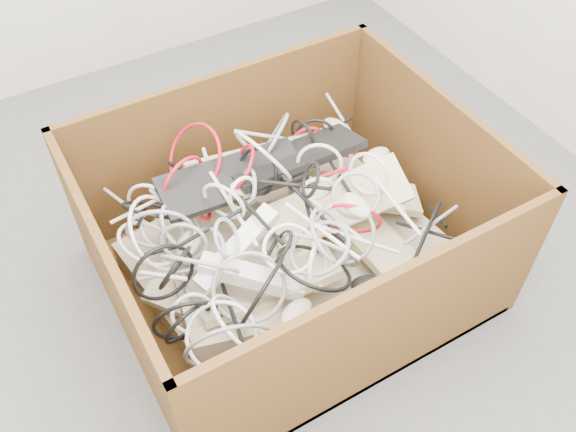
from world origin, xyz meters
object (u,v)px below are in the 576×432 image
cardboard_box (287,253)px  power_strip_left (237,248)px  vga_plug (367,182)px  power_strip_right (252,276)px

cardboard_box → power_strip_left: size_ratio=3.79×
power_strip_left → vga_plug: bearing=-13.1°
cardboard_box → power_strip_right: size_ratio=3.81×
power_strip_left → power_strip_right: power_strip_left is taller
vga_plug → power_strip_right: bearing=-138.2°
power_strip_left → vga_plug: (0.49, 0.04, -0.01)m
vga_plug → power_strip_left: bearing=-148.9°
power_strip_left → vga_plug: power_strip_left is taller
cardboard_box → vga_plug: cardboard_box is taller
cardboard_box → power_strip_right: (-0.20, -0.16, 0.19)m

